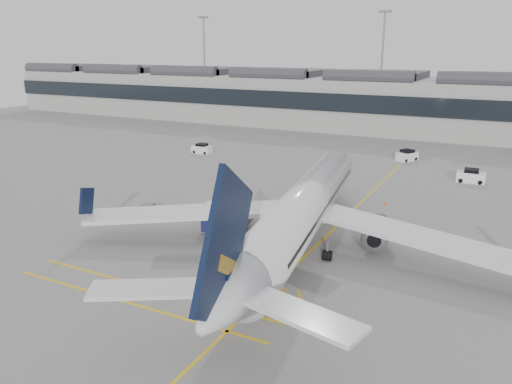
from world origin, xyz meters
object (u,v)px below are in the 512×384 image
at_px(belt_loader, 316,216).
at_px(baggage_cart_a, 209,224).
at_px(airliner_main, 301,211).
at_px(ramp_agent_b, 271,222).
at_px(pushback_tug, 149,210).
at_px(ramp_agent_a, 266,218).

height_order(belt_loader, baggage_cart_a, belt_loader).
bearing_deg(belt_loader, airliner_main, -102.59).
xyz_separation_m(airliner_main, baggage_cart_a, (-9.37, -0.52, -2.57)).
relative_size(baggage_cart_a, ramp_agent_b, 1.21).
height_order(airliner_main, pushback_tug, airliner_main).
relative_size(belt_loader, ramp_agent_b, 2.95).
height_order(belt_loader, pushback_tug, belt_loader).
bearing_deg(baggage_cart_a, airliner_main, -21.60).
bearing_deg(pushback_tug, ramp_agent_b, -10.44).
height_order(ramp_agent_b, pushback_tug, ramp_agent_b).
xyz_separation_m(ramp_agent_a, ramp_agent_b, (0.86, -0.74, -0.06)).
relative_size(airliner_main, ramp_agent_a, 25.72).
bearing_deg(baggage_cart_a, belt_loader, 19.91).
height_order(ramp_agent_a, ramp_agent_b, ramp_agent_a).
bearing_deg(pushback_tug, ramp_agent_a, -6.63).
bearing_deg(belt_loader, pushback_tug, 178.22).
bearing_deg(baggage_cart_a, ramp_agent_a, 20.53).
xyz_separation_m(airliner_main, belt_loader, (-1.37, 7.39, -2.89)).
bearing_deg(ramp_agent_b, airliner_main, 139.96).
xyz_separation_m(baggage_cart_a, ramp_agent_a, (4.15, 4.19, -0.01)).
distance_m(baggage_cart_a, pushback_tug, 8.62).
relative_size(baggage_cart_a, ramp_agent_a, 1.13).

